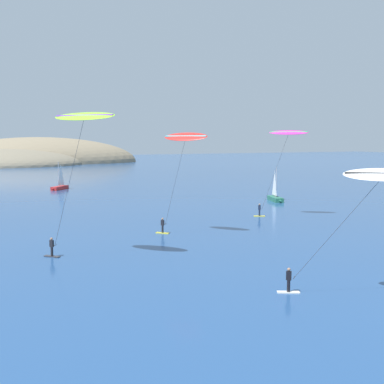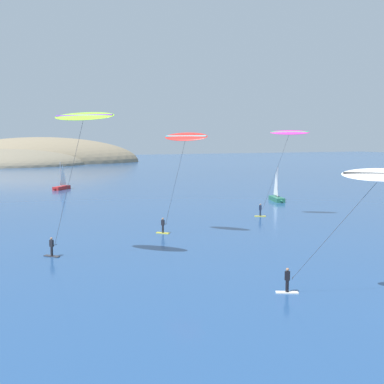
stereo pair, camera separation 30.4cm
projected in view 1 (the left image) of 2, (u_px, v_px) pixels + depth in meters
headland_island at (29, 164)px, 207.26m from camera, size 91.02×59.97×22.92m
sailboat_near at (276, 197)px, 80.19m from camera, size 2.92×5.89×5.70m
sailboat_far at (59, 187)px, 98.79m from camera, size 4.77×5.00×5.70m
kitesurfer_red at (184, 145)px, 50.46m from camera, size 4.35×5.29×11.02m
kitesurfer_lime at (82, 125)px, 39.48m from camera, size 5.51×6.22×12.55m
kitesurfer_white at (376, 184)px, 29.80m from camera, size 7.05×6.72×8.48m
kitesurfer_magenta at (286, 140)px, 62.62m from camera, size 6.01×4.78×11.51m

